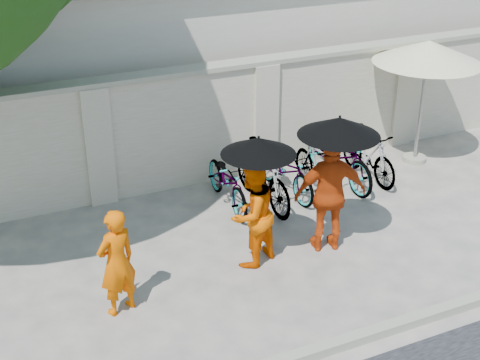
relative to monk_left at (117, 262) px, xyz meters
name	(u,v)px	position (x,y,z in m)	size (l,w,h in m)	color
ground	(233,285)	(1.53, -0.08, -0.73)	(80.00, 80.00, 0.00)	#B0A695
kerb	(292,359)	(1.53, -1.78, -0.67)	(40.00, 0.16, 0.12)	gray
compound_wall	(210,126)	(2.53, 3.12, 0.27)	(20.00, 0.30, 2.00)	beige
building_behind	(187,36)	(3.53, 6.92, 0.87)	(14.00, 6.00, 3.20)	beige
monk_left	(117,262)	(0.00, 0.00, 0.00)	(0.53, 0.35, 1.46)	#E95C00
monk_center	(252,214)	(2.00, 0.32, 0.06)	(0.77, 0.60, 1.58)	#ED5B00
parasol_center	(259,146)	(2.05, 0.24, 1.10)	(1.01, 1.01, 1.05)	black
monk_right	(330,194)	(3.19, 0.21, 0.16)	(1.04, 0.43, 1.78)	#BF3C0C
parasol_right	(339,126)	(3.21, 0.13, 1.23)	(1.14, 1.14, 1.08)	black
patio_umbrella	(428,53)	(6.31, 2.17, 1.36)	(2.23, 2.23, 2.32)	gray
bike_0	(228,181)	(2.38, 2.02, -0.28)	(0.60, 1.71, 0.90)	gray
bike_1	(263,175)	(2.91, 1.82, -0.18)	(0.51, 1.81, 1.09)	gray
bike_2	(286,170)	(3.45, 2.02, -0.29)	(0.58, 1.66, 0.87)	gray
bike_3	(319,167)	(3.98, 1.84, -0.26)	(0.44, 1.58, 0.95)	gray
bike_4	(340,156)	(4.52, 2.02, -0.22)	(0.67, 1.93, 1.01)	gray
bike_5	(369,154)	(5.05, 1.92, -0.25)	(0.45, 1.58, 0.95)	gray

